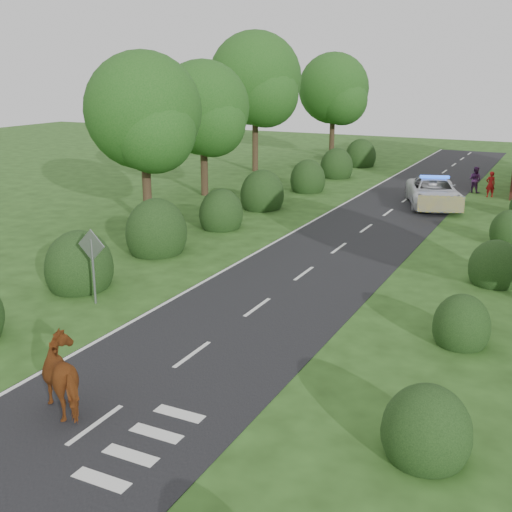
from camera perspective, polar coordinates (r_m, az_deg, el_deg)
The scene contains 14 objects.
ground at distance 17.73m, azimuth -5.69°, elevation -8.75°, with size 120.00×120.00×0.00m, color #264418.
road at distance 30.75m, azimuth 9.22°, elevation 2.03°, with size 6.00×70.00×0.02m, color black.
road_markings at distance 29.35m, azimuth 5.03°, elevation 1.52°, with size 4.96×70.00×0.01m.
hedgerow_left at distance 30.20m, azimuth -4.53°, elevation 3.37°, with size 2.75×50.41×3.00m.
hedgerow_right at distance 25.79m, azimuth 20.79°, elevation -0.38°, with size 2.10×45.78×2.10m.
tree_left_a at distance 31.44m, azimuth -9.76°, elevation 12.17°, with size 5.74×5.60×8.38m.
tree_left_b at distance 38.96m, azimuth -4.53°, elevation 12.67°, with size 5.74×5.60×8.07m.
tree_left_c at distance 48.35m, azimuth 0.16°, elevation 15.18°, with size 6.97×6.80×10.22m.
tree_left_d at distance 56.66m, azimuth 7.11°, elevation 14.32°, with size 6.15×6.00×8.89m.
road_sign at distance 21.49m, azimuth -14.36°, elevation 0.05°, with size 1.06×0.08×2.53m.
cow at distance 15.36m, azimuth -16.31°, elevation -10.57°, with size 1.06×2.01×1.42m, color #582711.
police_van at distance 37.58m, azimuth 15.50°, elevation 5.47°, with size 4.37×6.30×1.74m.
pedestrian_red at distance 41.41m, azimuth 20.12°, elevation 6.00°, with size 0.57×0.37×1.56m, color maroon.
pedestrian_purple at distance 42.65m, azimuth 18.90°, elevation 6.44°, with size 0.79×0.62×1.62m, color #582764.
Camera 1 is at (8.65, -13.54, 7.49)m, focal length 45.00 mm.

